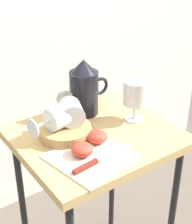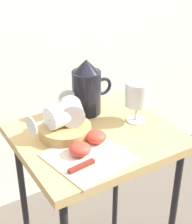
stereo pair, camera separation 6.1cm
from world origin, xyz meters
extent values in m
cube|color=tan|center=(0.00, 0.00, 0.69)|extent=(0.51, 0.44, 0.03)
cylinder|color=black|center=(0.21, -0.18, 0.34)|extent=(0.02, 0.02, 0.67)
cylinder|color=black|center=(-0.21, 0.18, 0.34)|extent=(0.02, 0.02, 0.67)
cylinder|color=black|center=(0.21, 0.18, 0.34)|extent=(0.02, 0.02, 0.67)
cube|color=silver|center=(-0.09, -0.10, 0.70)|extent=(0.25, 0.25, 0.00)
cylinder|color=tan|center=(-0.09, 0.04, 0.72)|extent=(0.17, 0.17, 0.03)
cylinder|color=black|center=(0.05, 0.14, 0.78)|extent=(0.10, 0.10, 0.16)
cylinder|color=orange|center=(0.05, 0.14, 0.75)|extent=(0.09, 0.09, 0.09)
cone|color=black|center=(0.05, 0.14, 0.88)|extent=(0.09, 0.09, 0.04)
torus|color=black|center=(0.12, 0.14, 0.79)|extent=(0.07, 0.01, 0.07)
cylinder|color=silver|center=(0.16, 0.00, 0.71)|extent=(0.06, 0.06, 0.00)
cylinder|color=silver|center=(0.16, 0.00, 0.74)|extent=(0.01, 0.01, 0.06)
cylinder|color=silver|center=(0.16, 0.00, 0.81)|extent=(0.08, 0.08, 0.08)
cylinder|color=orange|center=(0.16, 0.00, 0.79)|extent=(0.07, 0.07, 0.04)
cylinder|color=silver|center=(-0.06, 0.05, 0.78)|extent=(0.10, 0.10, 0.08)
cylinder|color=silver|center=(-0.04, 0.12, 0.78)|extent=(0.03, 0.06, 0.01)
cylinder|color=silver|center=(-0.03, 0.15, 0.78)|extent=(0.06, 0.02, 0.06)
cylinder|color=silver|center=(-0.10, 0.05, 0.77)|extent=(0.09, 0.08, 0.07)
cylinder|color=silver|center=(-0.17, 0.04, 0.77)|extent=(0.06, 0.02, 0.01)
cylinder|color=silver|center=(-0.20, 0.04, 0.77)|extent=(0.01, 0.06, 0.06)
ellipsoid|color=#CC3D2D|center=(-0.10, -0.08, 0.72)|extent=(0.06, 0.06, 0.04)
ellipsoid|color=#CC3D2D|center=(-0.03, -0.04, 0.72)|extent=(0.06, 0.06, 0.04)
cube|color=silver|center=(-0.03, -0.13, 0.71)|extent=(0.13, 0.03, 0.00)
cube|color=maroon|center=(-0.13, -0.14, 0.71)|extent=(0.09, 0.02, 0.01)
camera|label=1|loc=(-0.56, -0.81, 1.32)|focal=57.42mm
camera|label=2|loc=(-0.51, -0.84, 1.32)|focal=57.42mm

